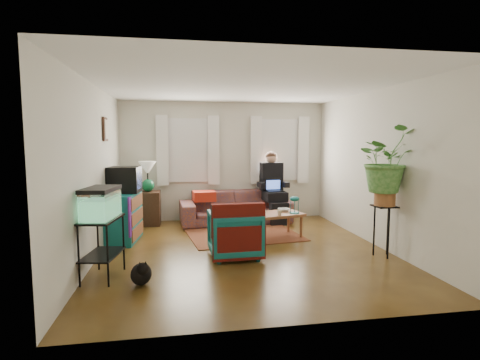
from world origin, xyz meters
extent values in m
cube|color=#4F2B14|center=(0.00, 0.00, 0.00)|extent=(4.50, 5.00, 0.01)
cube|color=white|center=(0.00, 0.00, 2.60)|extent=(4.50, 5.00, 0.01)
cube|color=silver|center=(0.00, 2.50, 1.30)|extent=(4.50, 0.01, 2.60)
cube|color=silver|center=(0.00, -2.50, 1.30)|extent=(4.50, 0.01, 2.60)
cube|color=silver|center=(-2.25, 0.00, 1.30)|extent=(0.01, 5.00, 2.60)
cube|color=silver|center=(2.25, 0.00, 1.30)|extent=(0.01, 5.00, 2.60)
cube|color=white|center=(-0.80, 2.48, 1.55)|extent=(1.08, 0.04, 1.38)
cube|color=white|center=(1.25, 2.48, 1.55)|extent=(1.08, 0.04, 1.38)
cube|color=white|center=(-0.80, 2.40, 1.55)|extent=(1.36, 0.06, 1.50)
cube|color=white|center=(1.25, 2.40, 1.55)|extent=(1.36, 0.06, 1.50)
cube|color=#3D2616|center=(-2.21, 0.85, 1.95)|extent=(0.04, 0.32, 0.40)
cube|color=brown|center=(0.16, 1.01, 0.01)|extent=(2.20, 1.86, 0.01)
imported|color=brown|center=(0.17, 2.05, 0.46)|extent=(2.38, 1.07, 0.91)
cube|color=#3F2517|center=(-1.65, 2.16, 0.35)|extent=(0.49, 0.49, 0.70)
cube|color=#105B65|center=(-1.99, 0.92, 0.43)|extent=(0.58, 0.99, 0.85)
cube|color=black|center=(-1.96, 1.01, 1.08)|extent=(0.57, 0.53, 0.45)
cube|color=black|center=(-2.00, -0.88, 0.39)|extent=(0.50, 0.75, 0.78)
cube|color=#7FD899|center=(-2.00, -0.88, 0.98)|extent=(0.45, 0.68, 0.41)
ellipsoid|color=black|center=(-1.50, -1.21, 0.17)|extent=(0.33, 0.44, 0.33)
imported|color=navy|center=(-0.20, -0.28, 0.39)|extent=(0.78, 0.73, 0.77)
cube|color=#9E0A0A|center=(-0.18, -0.57, 0.55)|extent=(0.78, 0.21, 0.64)
cube|color=brown|center=(0.65, 0.72, 0.22)|extent=(1.19, 0.83, 0.45)
imported|color=white|center=(0.43, 0.56, 0.50)|extent=(0.15, 0.15, 0.10)
imported|color=beige|center=(0.74, 0.56, 0.49)|extent=(0.12, 0.12, 0.09)
imported|color=white|center=(0.91, 0.88, 0.47)|extent=(0.26, 0.26, 0.05)
cylinder|color=#B21414|center=(0.33, 0.79, 0.47)|extent=(0.40, 0.40, 0.04)
cube|color=black|center=(2.04, -0.64, 0.39)|extent=(0.34, 0.34, 0.79)
imported|color=#599947|center=(2.04, -0.64, 1.33)|extent=(0.92, 0.80, 1.00)
camera|label=1|loc=(-1.03, -5.77, 1.76)|focal=28.00mm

